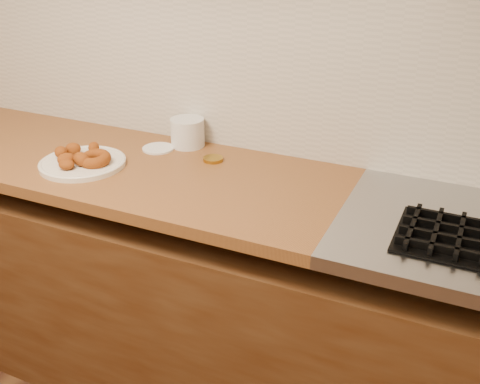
# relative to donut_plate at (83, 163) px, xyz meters

# --- Properties ---
(wall_back) EXTENTS (4.00, 0.02, 2.70)m
(wall_back) POSITION_rel_donut_plate_xyz_m (0.39, 0.40, 0.44)
(wall_back) COLOR #C2B292
(wall_back) RESTS_ON ground
(base_cabinet) EXTENTS (3.60, 0.60, 0.77)m
(base_cabinet) POSITION_rel_donut_plate_xyz_m (0.39, 0.09, -0.52)
(base_cabinet) COLOR #51351D
(base_cabinet) RESTS_ON floor
(butcher_block) EXTENTS (2.30, 0.62, 0.04)m
(butcher_block) POSITION_rel_donut_plate_xyz_m (-0.26, 0.09, -0.03)
(butcher_block) COLOR brown
(butcher_block) RESTS_ON base_cabinet
(backsplash) EXTENTS (3.60, 0.02, 0.60)m
(backsplash) POSITION_rel_donut_plate_xyz_m (0.39, 0.39, 0.29)
(backsplash) COLOR beige
(backsplash) RESTS_ON wall_back
(donut_plate) EXTENTS (0.29, 0.29, 0.02)m
(donut_plate) POSITION_rel_donut_plate_xyz_m (0.00, 0.00, 0.00)
(donut_plate) COLOR silver
(donut_plate) RESTS_ON butcher_block
(ring_donut) EXTENTS (0.12, 0.12, 0.05)m
(ring_donut) POSITION_rel_donut_plate_xyz_m (0.06, 0.00, 0.03)
(ring_donut) COLOR brown
(ring_donut) RESTS_ON donut_plate
(fried_dough_chunks) EXTENTS (0.18, 0.21, 0.05)m
(fried_dough_chunks) POSITION_rel_donut_plate_xyz_m (-0.02, -0.01, 0.03)
(fried_dough_chunks) COLOR brown
(fried_dough_chunks) RESTS_ON donut_plate
(plastic_tub) EXTENTS (0.16, 0.16, 0.10)m
(plastic_tub) POSITION_rel_donut_plate_xyz_m (0.23, 0.31, 0.04)
(plastic_tub) COLOR silver
(plastic_tub) RESTS_ON butcher_block
(tub_lid) EXTENTS (0.14, 0.14, 0.01)m
(tub_lid) POSITION_rel_donut_plate_xyz_m (0.15, 0.24, -0.00)
(tub_lid) COLOR white
(tub_lid) RESTS_ON butcher_block
(brass_jar_lid) EXTENTS (0.08, 0.08, 0.01)m
(brass_jar_lid) POSITION_rel_donut_plate_xyz_m (0.38, 0.22, -0.00)
(brass_jar_lid) COLOR #A67F23
(brass_jar_lid) RESTS_ON butcher_block
(wooden_utensil) EXTENTS (0.17, 0.05, 0.01)m
(wooden_utensil) POSITION_rel_donut_plate_xyz_m (-0.01, 0.09, -0.00)
(wooden_utensil) COLOR #A3854B
(wooden_utensil) RESTS_ON butcher_block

